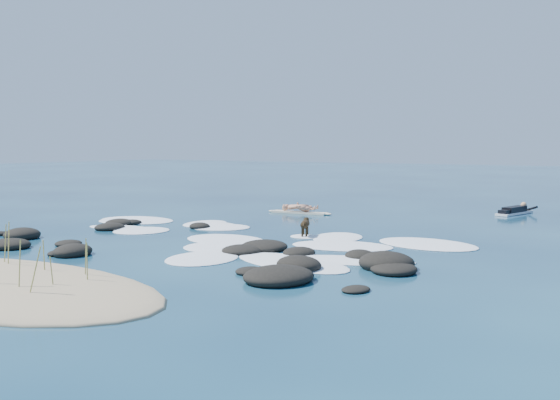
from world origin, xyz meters
The scene contains 7 objects.
ground centered at (0.00, 0.00, 0.00)m, with size 160.00×160.00×0.00m, color #0A2642.
dune_grass centered at (0.20, -7.96, 0.60)m, with size 4.33×1.95×1.20m.
reef_rocks centered at (1.33, -2.70, 0.10)m, with size 14.39×7.48×0.55m.
breaking_foam centered at (0.10, 0.25, 0.01)m, with size 15.30×8.24×0.12m.
standing_surfer_rig centered at (-1.68, 7.39, 0.69)m, with size 3.06×0.73×1.74m.
paddling_surfer_rig centered at (6.32, 12.12, 0.16)m, with size 1.39×2.72×0.47m.
dog centered at (2.04, 1.43, 0.42)m, with size 0.52×0.95×0.64m.
Camera 1 is at (12.02, -15.91, 2.97)m, focal length 40.00 mm.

